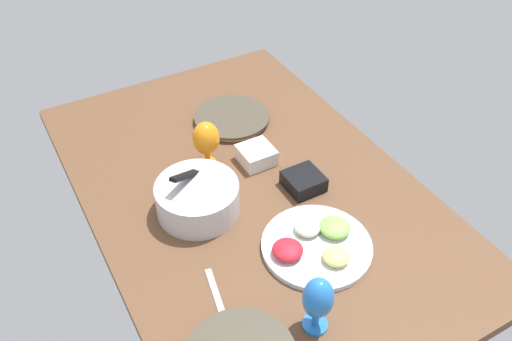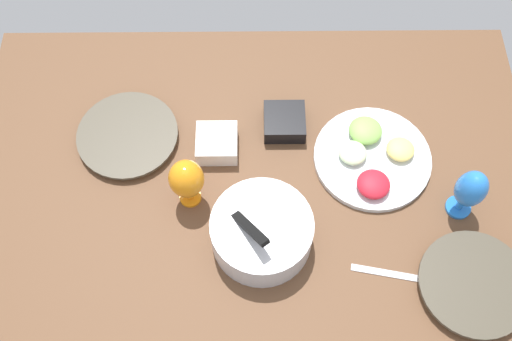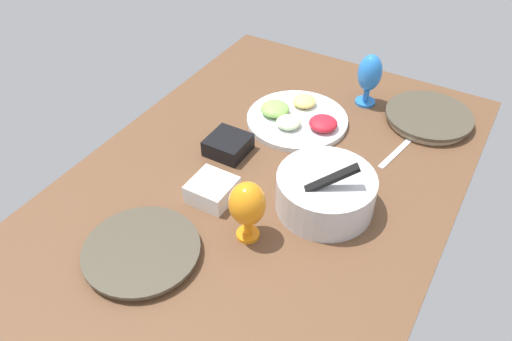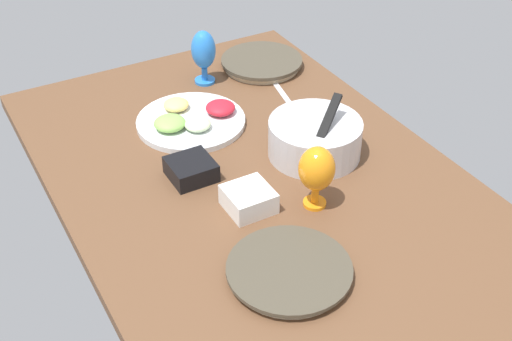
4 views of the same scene
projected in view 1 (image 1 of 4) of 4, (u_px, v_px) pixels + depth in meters
The scene contains 9 objects.
ground_plane at pixel (249, 191), 185.92cm from camera, with size 160.00×104.00×4.00cm, color brown.
dinner_plate_right at pixel (232, 118), 212.10cm from camera, with size 29.14×29.14×2.63cm.
mixing_bowl at pixel (197, 197), 172.31cm from camera, with size 26.52×26.52×17.58cm.
fruit_platter at pixel (316, 244), 163.01cm from camera, with size 33.31×33.31×5.44cm.
hurricane_glass_orange at pixel (206, 139), 186.27cm from camera, with size 9.39×9.39×17.60cm.
hurricane_glass_blue at pixel (318, 300), 136.56cm from camera, with size 8.13×8.13×18.55cm.
square_bowl_black at pixel (304, 180), 182.58cm from camera, with size 11.90×11.90×5.22cm.
square_bowl_white at pixel (256, 154), 192.48cm from camera, with size 11.59×11.59×5.81cm.
fork_by_left_plate at pixel (216, 293), 151.28cm from camera, with size 18.00×1.80×0.60cm, color silver.
Camera 1 is at (-119.49, 64.22, 125.35)cm, focal length 38.40 mm.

